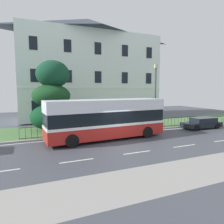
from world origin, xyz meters
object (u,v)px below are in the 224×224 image
Objects in this scene: georgian_townhouse at (89,68)px; single_decker_bus at (107,119)px; parked_hatchback_00 at (202,123)px; evergreen_tree at (52,99)px; street_lamp_post at (155,91)px.

georgian_townhouse is 15.21m from single_decker_bus.
single_decker_bus reaches higher than parked_hatchback_00.
evergreen_tree is at bearing -15.30° from parked_hatchback_00.
parked_hatchback_00 is (11.11, 0.48, -1.17)m from single_decker_bus.
evergreen_tree is 1.02× the size of street_lamp_post.
single_decker_bus is at bearing 4.46° from parked_hatchback_00.
georgian_townhouse is 1.95× the size of single_decker_bus.
georgian_townhouse is 4.55× the size of parked_hatchback_00.
georgian_townhouse is 12.17m from street_lamp_post.
street_lamp_post is (6.83, 2.99, 2.21)m from single_decker_bus.
georgian_townhouse reaches higher than single_decker_bus.
parked_hatchback_00 is at bearing -1.21° from single_decker_bus.
parked_hatchback_00 is (8.48, -13.45, -6.68)m from georgian_townhouse.
street_lamp_post is (-4.28, 2.51, 3.38)m from parked_hatchback_00.
parked_hatchback_00 is at bearing -17.28° from evergreen_tree.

